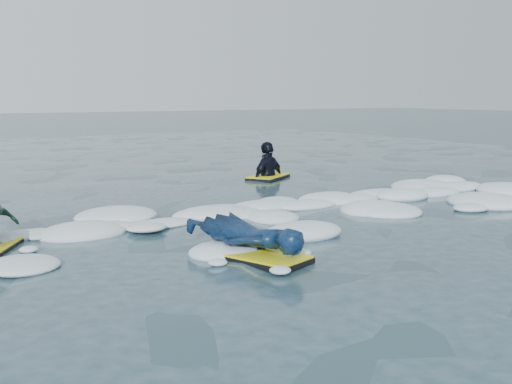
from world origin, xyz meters
TOP-DOWN VIEW (x-y plane):
  - ground at (0.00, 0.00)m, footprint 120.00×120.00m
  - foam_band at (0.00, 1.03)m, footprint 12.00×3.10m
  - prone_woman_unit at (-0.79, -0.71)m, footprint 0.94×1.74m
  - waiting_rider_unit at (3.00, 4.74)m, footprint 1.25×1.11m

SIDE VIEW (x-z plane):
  - waiting_rider_unit at x=3.00m, z-range -0.84..0.81m
  - ground at x=0.00m, z-range 0.00..0.00m
  - foam_band at x=0.00m, z-range -0.15..0.15m
  - prone_woman_unit at x=-0.79m, z-range 0.01..0.44m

